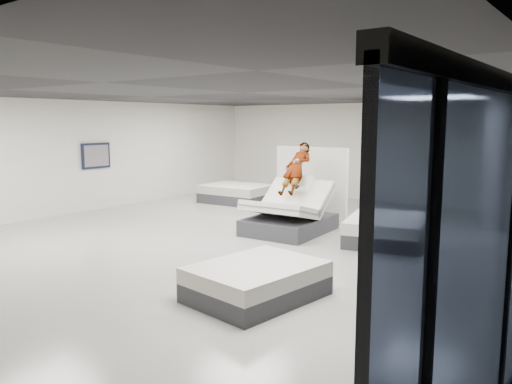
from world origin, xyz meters
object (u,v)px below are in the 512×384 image
flat_bed_left_far (237,194)px  flat_bed_right_far (385,230)px  flat_bed_right_near (257,281)px  hero_bed (289,215)px  remote (297,187)px  wall_poster (96,156)px  column (492,164)px  person (296,178)px  divider_panel (311,183)px

flat_bed_left_far → flat_bed_right_far: bearing=-20.3°
flat_bed_right_near → hero_bed: bearing=117.2°
remote → flat_bed_right_near: remote is taller
wall_poster → column: bearing=21.9°
remote → flat_bed_right_near: bearing=-69.1°
person → column: size_ratio=0.48×
flat_bed_left_far → column: size_ratio=0.68×
column → flat_bed_right_near: bearing=-102.9°
person → flat_bed_right_far: (2.21, 0.13, -0.99)m
flat_bed_left_far → hero_bed: bearing=-35.1°
column → divider_panel: bearing=-160.0°
flat_bed_left_far → person: bearing=-31.9°
divider_panel → column: bearing=20.0°
hero_bed → divider_panel: divider_panel is taller
remote → flat_bed_left_far: remote is taller
remote → divider_panel: size_ratio=0.07×
hero_bed → wall_poster: 6.41m
divider_panel → column: 4.42m
flat_bed_left_far → wall_poster: (-2.47, -3.48, 1.31)m
divider_panel → wall_poster: size_ratio=2.24×
flat_bed_left_far → column: 7.59m
flat_bed_right_near → flat_bed_left_far: size_ratio=0.93×
remote → flat_bed_right_far: size_ratio=0.06×
remote → flat_bed_left_far: size_ratio=0.06×
remote → column: (3.46, 3.19, 0.50)m
wall_poster → flat_bed_right_near: bearing=-20.9°
divider_panel → flat_bed_right_far: bearing=-25.1°
divider_panel → flat_bed_left_far: bearing=163.8°
divider_panel → wall_poster: bearing=-156.7°
person → hero_bed: bearing=-90.0°
divider_panel → flat_bed_right_near: bearing=-66.4°
divider_panel → wall_poster: 6.37m
flat_bed_right_far → column: 3.38m
remote → column: bearing=38.9°
person → flat_bed_right_near: 4.89m
divider_panel → column: size_ratio=0.67×
hero_bed → column: (3.68, 3.17, 1.19)m
divider_panel → remote: bearing=-69.1°
hero_bed → divider_panel: 1.82m
remote → flat_bed_left_far: (-4.00, 2.67, -0.81)m
person → flat_bed_left_far: 4.53m
person → flat_bed_right_near: size_ratio=0.75×
divider_panel → column: (4.11, 1.49, 0.63)m
hero_bed → flat_bed_right_near: size_ratio=1.09×
hero_bed → column: bearing=40.7°
flat_bed_right_far → column: column is taller
flat_bed_right_far → wall_poster: 8.63m
person → column: bearing=33.8°
flat_bed_left_far → column: column is taller
remote → column: 4.73m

